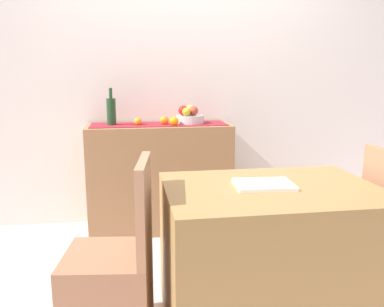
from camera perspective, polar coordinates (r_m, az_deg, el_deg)
The scene contains 16 objects.
ground_plane at distance 2.68m, azimuth 2.37°, elevation -17.53°, with size 6.40×6.40×0.02m, color beige.
room_wall_rear at distance 3.51m, azimuth -1.34°, elevation 12.46°, with size 6.40×0.06×2.70m, color silver.
sideboard_console at distance 3.33m, azimuth -4.56°, elevation -3.37°, with size 1.15×0.42×0.87m, color #986E48.
table_runner at distance 3.25m, azimuth -4.68°, elevation 4.14°, with size 1.08×0.32×0.01m, color maroon.
fruit_bowl at distance 3.27m, azimuth -0.30°, elevation 4.87°, with size 0.23×0.23×0.07m, color silver.
apple_center at distance 3.25m, azimuth 0.22°, elevation 6.07°, with size 0.07×0.07×0.07m, color #AA3B2A.
apple_front at distance 3.33m, azimuth -0.21°, elevation 6.22°, with size 0.08×0.08×0.08m, color #9AA830.
apple_right at distance 3.26m, azimuth -1.27°, elevation 6.12°, with size 0.08×0.08×0.08m, color red.
apple_left at distance 3.20m, azimuth -0.80°, elevation 5.91°, with size 0.07×0.07×0.07m, color gold.
wine_bottle at distance 3.23m, azimuth -11.35°, elevation 5.90°, with size 0.07×0.07×0.29m.
orange_loose_end at distance 3.16m, azimuth -2.55°, elevation 4.57°, with size 0.07×0.07×0.07m, color orange.
orange_loose_near_bowl at distance 3.23m, azimuth -3.94°, elevation 4.69°, with size 0.07×0.07×0.07m, color orange.
orange_loose_mid at distance 3.20m, azimuth -7.67°, elevation 4.50°, with size 0.06×0.06×0.06m, color orange.
dining_table at distance 2.13m, azimuth 10.88°, elevation -14.25°, with size 1.04×0.75×0.74m, color olive.
open_book at distance 2.00m, azimuth 10.14°, elevation -4.35°, with size 0.28×0.21×0.02m, color white.
chair_near_window at distance 2.07m, azimuth -11.27°, elevation -18.35°, with size 0.45×0.45×0.90m.
Camera 1 is at (-0.47, -2.30, 1.28)m, focal length 37.70 mm.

